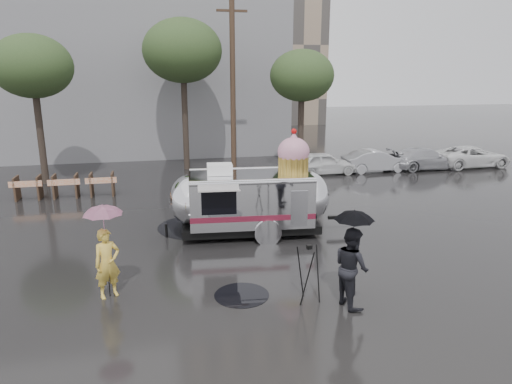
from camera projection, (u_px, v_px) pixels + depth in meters
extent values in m
plane|color=black|center=(232.00, 286.00, 11.51)|extent=(120.00, 120.00, 0.00)
cylinder|color=black|center=(196.00, 226.00, 15.96)|extent=(2.68, 2.68, 0.01)
cylinder|color=black|center=(242.00, 295.00, 11.02)|extent=(1.33, 1.33, 0.01)
cylinder|color=black|center=(271.00, 224.00, 16.23)|extent=(2.96, 2.96, 0.01)
cube|color=slate|center=(116.00, 54.00, 31.70)|extent=(22.00, 12.00, 13.00)
cylinder|color=#473323|center=(233.00, 87.00, 24.13)|extent=(0.28, 0.28, 9.00)
cube|color=#473323|center=(232.00, 11.00, 23.18)|extent=(1.60, 0.12, 0.12)
cylinder|color=#382D26|center=(39.00, 123.00, 21.57)|extent=(0.32, 0.32, 5.85)
ellipsoid|color=#283E1C|center=(32.00, 66.00, 20.92)|extent=(3.64, 3.64, 2.86)
cylinder|color=#382D26|center=(185.00, 108.00, 24.83)|extent=(0.32, 0.32, 6.75)
ellipsoid|color=#283E1C|center=(183.00, 51.00, 24.08)|extent=(4.20, 4.20, 3.30)
cylinder|color=#382D26|center=(301.00, 122.00, 24.38)|extent=(0.32, 0.32, 5.40)
ellipsoid|color=#283E1C|center=(302.00, 76.00, 23.78)|extent=(3.36, 3.36, 2.64)
cube|color=#473323|center=(17.00, 188.00, 19.24)|extent=(0.08, 0.80, 1.00)
cube|color=#473323|center=(40.00, 187.00, 19.43)|extent=(0.08, 0.80, 1.00)
cube|color=#E5590C|center=(25.00, 184.00, 18.92)|extent=(1.30, 0.04, 0.25)
cube|color=#473323|center=(55.00, 186.00, 19.56)|extent=(0.08, 0.80, 1.00)
cube|color=#473323|center=(77.00, 185.00, 19.75)|extent=(0.08, 0.80, 1.00)
cube|color=#E5590C|center=(64.00, 182.00, 19.24)|extent=(1.30, 0.04, 0.25)
cube|color=#473323|center=(91.00, 185.00, 19.88)|extent=(0.08, 0.80, 1.00)
cube|color=#473323|center=(113.00, 184.00, 20.07)|extent=(0.08, 0.80, 1.00)
cube|color=#E5590C|center=(101.00, 181.00, 19.55)|extent=(1.30, 0.04, 0.25)
imported|color=silver|center=(324.00, 161.00, 24.15)|extent=(4.00, 1.80, 1.40)
imported|color=#B2B2B7|center=(376.00, 159.00, 24.78)|extent=(4.00, 1.80, 1.40)
imported|color=#B2B2B7|center=(425.00, 156.00, 25.41)|extent=(4.20, 1.80, 1.44)
imported|color=silver|center=(472.00, 154.00, 26.04)|extent=(4.40, 1.90, 1.50)
cube|color=silver|center=(250.00, 198.00, 14.97)|extent=(4.09, 2.40, 1.60)
ellipsoid|color=silver|center=(308.00, 196.00, 15.21)|extent=(1.52, 2.16, 1.60)
ellipsoid|color=silver|center=(190.00, 200.00, 14.73)|extent=(1.52, 2.16, 1.60)
cube|color=black|center=(250.00, 225.00, 15.20)|extent=(4.60, 2.18, 0.27)
cylinder|color=black|center=(267.00, 233.00, 14.38)|extent=(0.64, 0.25, 0.62)
cylinder|color=black|center=(260.00, 216.00, 16.14)|extent=(0.64, 0.25, 0.62)
cylinder|color=silver|center=(268.00, 233.00, 14.25)|extent=(0.86, 0.17, 0.85)
cube|color=black|center=(343.00, 217.00, 15.57)|extent=(1.07, 0.20, 0.11)
sphere|color=silver|center=(358.00, 215.00, 15.62)|extent=(0.15, 0.15, 0.14)
cylinder|color=black|center=(166.00, 231.00, 14.89)|extent=(0.10, 0.10, 0.45)
cube|color=maroon|center=(254.00, 219.00, 14.09)|extent=(3.90, 0.39, 0.18)
cube|color=maroon|center=(247.00, 201.00, 16.05)|extent=(3.90, 0.39, 0.18)
cube|color=black|center=(219.00, 203.00, 13.81)|extent=(1.07, 0.13, 0.71)
cube|color=#AAA39D|center=(219.00, 191.00, 13.50)|extent=(1.28, 0.56, 0.13)
cube|color=silver|center=(299.00, 209.00, 14.19)|extent=(0.53, 0.08, 1.16)
cube|color=white|center=(220.00, 169.00, 14.60)|extent=(0.85, 0.65, 0.34)
cylinder|color=gold|center=(293.00, 165.00, 14.88)|extent=(1.01, 1.01, 0.53)
ellipsoid|color=pink|center=(294.00, 152.00, 14.77)|extent=(1.12, 1.12, 0.93)
cone|color=pink|center=(294.00, 137.00, 14.65)|extent=(0.48, 0.48, 0.36)
sphere|color=red|center=(294.00, 131.00, 14.60)|extent=(0.19, 0.19, 0.18)
imported|color=#E6BF46|center=(107.00, 263.00, 10.76)|extent=(0.73, 0.64, 1.70)
imported|color=#CC7FA4|center=(103.00, 220.00, 10.49)|extent=(1.11, 1.11, 0.76)
cylinder|color=black|center=(107.00, 264.00, 10.76)|extent=(0.02, 0.02, 1.65)
imported|color=black|center=(351.00, 267.00, 10.35)|extent=(0.63, 0.96, 1.87)
imported|color=black|center=(354.00, 226.00, 10.10)|extent=(1.09, 1.09, 0.75)
cylinder|color=black|center=(351.00, 271.00, 10.38)|extent=(0.02, 0.02, 1.65)
cylinder|color=black|center=(318.00, 273.00, 10.64)|extent=(0.05, 0.31, 1.35)
cylinder|color=black|center=(300.00, 272.00, 10.73)|extent=(0.27, 0.19, 1.36)
cylinder|color=black|center=(307.00, 279.00, 10.35)|extent=(0.29, 0.16, 1.36)
cube|color=black|center=(309.00, 247.00, 10.40)|extent=(0.12, 0.10, 0.10)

